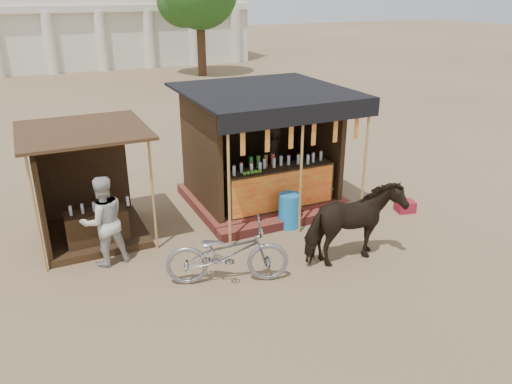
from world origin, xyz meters
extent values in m
plane|color=#846B4C|center=(0.00, 0.00, 0.00)|extent=(120.00, 120.00, 0.00)
cube|color=maroon|center=(1.00, 3.50, 0.11)|extent=(3.40, 2.80, 0.22)
cube|color=maroon|center=(1.00, 1.95, 0.10)|extent=(3.40, 0.35, 0.20)
cube|color=#382514|center=(1.00, 2.55, 0.69)|extent=(2.60, 0.55, 0.95)
cube|color=red|center=(1.00, 2.27, 0.69)|extent=(2.50, 0.02, 0.88)
cube|color=#382514|center=(1.00, 4.75, 1.47)|extent=(3.00, 0.12, 2.50)
cube|color=#382514|center=(-0.50, 3.50, 1.47)|extent=(0.12, 2.50, 2.50)
cube|color=#382514|center=(2.50, 3.50, 1.47)|extent=(0.12, 2.50, 2.50)
cube|color=black|center=(1.00, 3.30, 2.75)|extent=(3.60, 3.60, 0.06)
cube|color=black|center=(1.00, 1.52, 2.57)|extent=(3.60, 0.06, 0.36)
cylinder|color=tan|center=(-0.60, 1.55, 1.38)|extent=(0.06, 0.06, 2.75)
cylinder|color=tan|center=(1.00, 1.55, 1.38)|extent=(0.06, 0.06, 2.75)
cylinder|color=tan|center=(2.60, 1.55, 1.38)|extent=(0.06, 0.06, 2.75)
cube|color=red|center=(-0.30, 1.55, 2.20)|extent=(0.10, 0.02, 0.55)
cube|color=red|center=(0.22, 1.55, 2.20)|extent=(0.10, 0.02, 0.55)
cube|color=red|center=(0.74, 1.55, 2.20)|extent=(0.10, 0.02, 0.55)
cube|color=red|center=(1.26, 1.55, 2.20)|extent=(0.10, 0.02, 0.55)
cube|color=red|center=(1.78, 1.55, 2.20)|extent=(0.10, 0.02, 0.55)
cube|color=red|center=(2.30, 1.55, 2.20)|extent=(0.10, 0.02, 0.55)
imported|color=black|center=(1.39, 3.60, 1.02)|extent=(0.69, 0.59, 1.61)
cube|color=#382514|center=(-3.00, 3.20, 0.07)|extent=(2.00, 2.00, 0.15)
cube|color=#382514|center=(-3.00, 4.15, 1.05)|extent=(1.90, 0.10, 2.10)
cube|color=#382514|center=(-3.95, 3.20, 1.05)|extent=(0.10, 1.90, 2.10)
cube|color=#472D19|center=(-3.00, 3.10, 2.35)|extent=(2.40, 2.40, 0.06)
cylinder|color=tan|center=(-4.05, 2.15, 1.18)|extent=(0.05, 0.05, 2.35)
cylinder|color=tan|center=(-1.95, 2.15, 1.18)|extent=(0.05, 0.05, 2.35)
cube|color=#382514|center=(-3.00, 2.70, 0.40)|extent=(1.20, 0.50, 0.80)
imported|color=black|center=(1.29, 0.05, 0.79)|extent=(1.88, 0.88, 1.58)
imported|color=gray|center=(-1.11, 0.42, 0.57)|extent=(2.30, 1.44, 1.14)
imported|color=#BBBAB5|center=(-2.94, 2.00, 0.88)|extent=(0.94, 0.78, 1.76)
cylinder|color=#1C83D4|center=(0.94, 1.91, 0.38)|extent=(0.54, 0.54, 0.77)
cube|color=maroon|center=(3.81, 1.46, 0.13)|extent=(0.48, 0.45, 0.26)
cube|color=#176A2A|center=(2.18, 2.60, 0.20)|extent=(0.73, 0.60, 0.40)
cube|color=white|center=(2.18, 2.60, 0.43)|extent=(0.75, 0.63, 0.06)
cube|color=silver|center=(-2.00, 30.00, 4.00)|extent=(26.00, 7.00, 8.00)
cube|color=silver|center=(-2.00, 26.40, 3.70)|extent=(26.00, 0.50, 0.40)
cylinder|color=silver|center=(-2.00, 26.40, 1.80)|extent=(0.70, 0.70, 3.60)
cylinder|color=silver|center=(1.00, 26.40, 1.80)|extent=(0.70, 0.70, 3.60)
cylinder|color=silver|center=(4.00, 26.40, 1.80)|extent=(0.70, 0.70, 3.60)
cylinder|color=silver|center=(7.00, 26.40, 1.80)|extent=(0.70, 0.70, 3.60)
cylinder|color=silver|center=(10.00, 26.40, 1.80)|extent=(0.70, 0.70, 3.60)
cylinder|color=#382314|center=(6.00, 22.00, 2.00)|extent=(0.50, 0.50, 4.00)
sphere|color=#2A6221|center=(5.20, 22.60, 4.20)|extent=(2.99, 2.99, 2.99)
camera|label=1|loc=(-3.91, -6.77, 4.90)|focal=35.00mm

